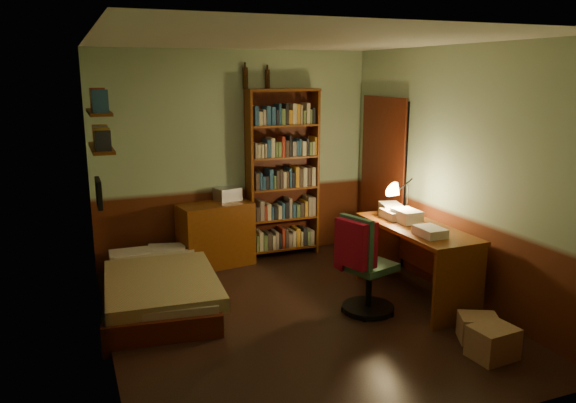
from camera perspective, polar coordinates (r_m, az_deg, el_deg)
name	(u,v)px	position (r m, az deg, el deg)	size (l,w,h in m)	color
floor	(298,318)	(5.59, 0.97, -11.70)	(3.50, 4.00, 0.02)	black
ceiling	(299,39)	(5.09, 1.09, 16.20)	(3.50, 4.00, 0.02)	silver
wall_back	(236,157)	(7.05, -5.34, 4.56)	(3.50, 0.02, 2.60)	#99B48E
wall_left	(98,202)	(4.80, -18.74, -0.04)	(0.02, 4.00, 2.60)	#99B48E
wall_right	(454,174)	(6.08, 16.53, 2.73)	(0.02, 4.00, 2.60)	#99B48E
wall_front	(428,247)	(3.48, 14.03, -4.53)	(3.50, 0.02, 2.60)	#99B48E
doorway	(384,181)	(7.15, 9.72, 2.11)	(0.06, 0.90, 2.00)	black
door_trim	(381,181)	(7.14, 9.48, 2.10)	(0.02, 0.98, 2.08)	#44160A
bed	(158,276)	(5.95, -13.03, -7.40)	(1.03, 1.92, 0.57)	#868D4F
dresser	(216,235)	(6.92, -7.33, -3.36)	(0.88, 0.44, 0.78)	#612E0C
mini_stereo	(228,194)	(6.98, -6.15, 0.77)	(0.30, 0.23, 0.16)	#B2B2B7
bookshelf	(283,174)	(7.12, -0.53, 2.79)	(0.91, 0.28, 2.13)	#612E0C
bottle_left	(245,78)	(6.96, -4.37, 12.39)	(0.07, 0.07, 0.25)	black
bottle_right	(267,79)	(7.06, -2.11, 12.32)	(0.06, 0.06, 0.23)	black
desk	(415,262)	(6.03, 12.78, -6.06)	(0.61, 1.46, 0.78)	#612E0C
paper_stack	(391,208)	(6.38, 10.39, -0.69)	(0.21, 0.28, 0.11)	silver
desk_lamp	(408,192)	(6.28, 12.08, 0.94)	(0.16, 0.16, 0.52)	black
office_chair	(369,269)	(5.60, 8.26, -6.85)	(0.44, 0.38, 0.87)	#305B3E
red_jacket	(371,199)	(5.63, 8.47, 0.23)	(0.21, 0.38, 0.45)	maroon
wall_shelf_lower	(101,148)	(5.84, -18.44, 5.19)	(0.20, 0.90, 0.03)	#612E0C
wall_shelf_upper	(99,112)	(5.80, -18.69, 8.61)	(0.20, 0.90, 0.03)	#612E0C
framed_picture	(99,193)	(5.39, -18.67, 0.80)	(0.04, 0.32, 0.26)	black
cardboard_box_a	(493,343)	(5.09, 20.09, -13.31)	(0.36, 0.29, 0.27)	#A07952
cardboard_box_b	(478,328)	(5.36, 18.77, -12.09)	(0.33, 0.27, 0.23)	#A07952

